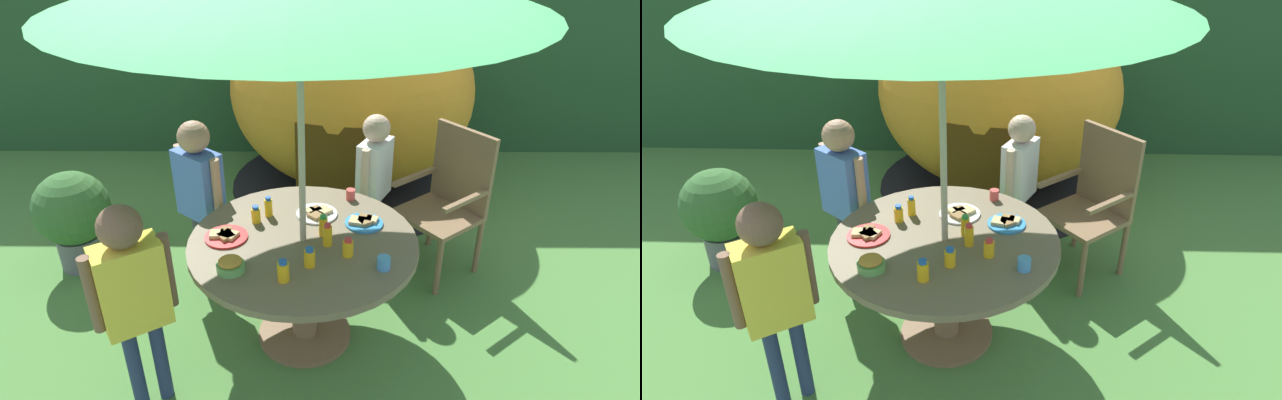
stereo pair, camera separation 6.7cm
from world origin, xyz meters
The scene contains 22 objects.
ground_plane centered at (0.00, 0.00, -0.01)m, with size 10.00×10.00×0.02m, color #477A38.
hedge_backdrop centered at (0.00, 3.12, 1.08)m, with size 9.00×0.70×2.16m, color #234C28.
garden_table centered at (0.00, 0.00, 0.55)m, with size 1.27×1.27×0.70m.
wooden_chair centered at (0.98, 0.76, 0.56)m, with size 0.66×0.66×1.02m.
dome_tent centered at (0.34, 2.05, 0.87)m, with size 2.52×2.52×1.75m.
potted_plant centered at (-1.63, 0.74, 0.42)m, with size 0.52×0.52×0.73m.
child_in_white_shirt centered at (0.47, 0.87, 0.70)m, with size 0.27×0.34×1.10m.
child_in_blue_shirt centered at (-0.68, 0.55, 0.75)m, with size 0.34×0.32×1.18m.
child_in_yellow_shirt centered at (-0.78, -0.50, 0.76)m, with size 0.35×0.31×1.19m.
snack_bowl centered at (-0.36, -0.29, 0.73)m, with size 0.14×0.14×0.07m.
plate_near_left centered at (0.35, 0.17, 0.71)m, with size 0.22×0.22×0.03m.
plate_front_edge centered at (-0.43, 0.02, 0.71)m, with size 0.24×0.24×0.03m.
plate_back_edge centered at (0.07, 0.27, 0.71)m, with size 0.25×0.25×0.03m.
juice_bottle_near_right centered at (0.04, -0.24, 0.75)m, with size 0.06×0.06×0.11m.
juice_bottle_far_left centered at (0.13, -0.05, 0.76)m, with size 0.05×0.05×0.13m.
juice_bottle_far_right centered at (-0.28, 0.18, 0.74)m, with size 0.05×0.05×0.11m.
juice_bottle_center_front centered at (-0.08, -0.37, 0.75)m, with size 0.06×0.06×0.12m.
juice_bottle_center_back centered at (0.24, -0.15, 0.74)m, with size 0.06×0.06×0.10m.
juice_bottle_mid_left centered at (-0.21, 0.26, 0.75)m, with size 0.05×0.05×0.12m.
juice_bottle_mid_right centered at (0.11, 0.05, 0.75)m, with size 0.05×0.05×0.13m.
cup_near centered at (0.28, 0.46, 0.73)m, with size 0.06×0.06×0.07m, color #E04C47.
cup_far centered at (0.42, -0.27, 0.73)m, with size 0.07×0.07×0.07m, color #4C99D8.
Camera 1 is at (0.11, -2.52, 2.34)m, focal length 30.46 mm.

